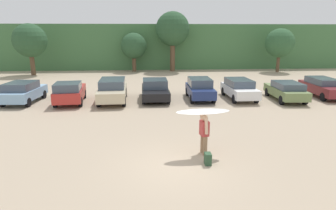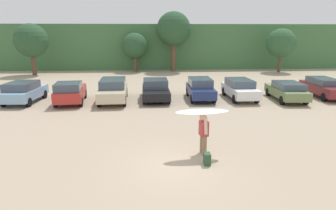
# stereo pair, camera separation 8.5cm
# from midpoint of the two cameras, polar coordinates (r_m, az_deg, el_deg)

# --- Properties ---
(ground_plane) EXTENTS (120.00, 120.00, 0.00)m
(ground_plane) POSITION_cam_midpoint_polar(r_m,az_deg,el_deg) (11.02, 1.11, -11.98)
(ground_plane) COLOR tan
(hillside_ridge) EXTENTS (108.00, 12.00, 5.96)m
(hillside_ridge) POSITION_cam_midpoint_polar(r_m,az_deg,el_deg) (44.78, -2.80, 11.68)
(hillside_ridge) COLOR #427042
(hillside_ridge) RESTS_ON ground_plane
(tree_center) EXTENTS (3.81, 3.81, 5.90)m
(tree_center) POSITION_cam_midpoint_polar(r_m,az_deg,el_deg) (37.30, -25.68, 11.39)
(tree_center) COLOR brown
(tree_center) RESTS_ON ground_plane
(tree_ridge_back) EXTENTS (3.22, 3.22, 4.86)m
(tree_ridge_back) POSITION_cam_midpoint_polar(r_m,az_deg,el_deg) (37.42, -6.85, 11.50)
(tree_ridge_back) COLOR brown
(tree_ridge_back) RESTS_ON ground_plane
(tree_far_right) EXTENTS (4.24, 4.24, 7.45)m
(tree_far_right) POSITION_cam_midpoint_polar(r_m,az_deg,el_deg) (37.38, 0.86, 14.73)
(tree_far_right) COLOR brown
(tree_far_right) RESTS_ON ground_plane
(tree_left) EXTENTS (3.56, 3.56, 5.39)m
(tree_left) POSITION_cam_midpoint_polar(r_m,az_deg,el_deg) (39.10, 21.16, 11.32)
(tree_left) COLOR brown
(tree_left) RESTS_ON ground_plane
(parked_car_sky_blue) EXTENTS (2.08, 4.05, 1.51)m
(parked_car_sky_blue) POSITION_cam_midpoint_polar(r_m,az_deg,el_deg) (22.84, -26.83, 2.37)
(parked_car_sky_blue) COLOR #84ADD1
(parked_car_sky_blue) RESTS_ON ground_plane
(parked_car_red) EXTENTS (2.25, 4.21, 1.57)m
(parked_car_red) POSITION_cam_midpoint_polar(r_m,az_deg,el_deg) (21.37, -18.96, 2.43)
(parked_car_red) COLOR #B72D28
(parked_car_red) RESTS_ON ground_plane
(parked_car_champagne) EXTENTS (2.10, 4.80, 1.61)m
(parked_car_champagne) POSITION_cam_midpoint_polar(r_m,az_deg,el_deg) (21.21, -10.99, 3.01)
(parked_car_champagne) COLOR beige
(parked_car_champagne) RESTS_ON ground_plane
(parked_car_black) EXTENTS (2.01, 4.46, 1.50)m
(parked_car_black) POSITION_cam_midpoint_polar(r_m,az_deg,el_deg) (21.48, -2.68, 3.11)
(parked_car_black) COLOR black
(parked_car_black) RESTS_ON ground_plane
(parked_car_navy) EXTENTS (1.78, 3.98, 1.56)m
(parked_car_navy) POSITION_cam_midpoint_polar(r_m,az_deg,el_deg) (21.65, 6.19, 3.30)
(parked_car_navy) COLOR navy
(parked_car_navy) RESTS_ON ground_plane
(parked_car_white) EXTENTS (1.87, 4.23, 1.49)m
(parked_car_white) POSITION_cam_midpoint_polar(r_m,az_deg,el_deg) (22.23, 13.77, 3.20)
(parked_car_white) COLOR white
(parked_car_white) RESTS_ON ground_plane
(parked_car_olive_green) EXTENTS (2.01, 4.37, 1.38)m
(parked_car_olive_green) POSITION_cam_midpoint_polar(r_m,az_deg,el_deg) (22.86, 22.19, 2.70)
(parked_car_olive_green) COLOR #6B7F4C
(parked_car_olive_green) RESTS_ON ground_plane
(parked_car_maroon) EXTENTS (1.88, 4.68, 1.45)m
(parked_car_maroon) POSITION_cam_midpoint_polar(r_m,az_deg,el_deg) (25.38, 28.14, 3.20)
(parked_car_maroon) COLOR maroon
(parked_car_maroon) RESTS_ON ground_plane
(person_adult) EXTENTS (0.36, 0.80, 1.66)m
(person_adult) POSITION_cam_midpoint_polar(r_m,az_deg,el_deg) (11.81, 6.96, -5.32)
(person_adult) COLOR #8C6B4C
(person_adult) RESTS_ON ground_plane
(surfboard_white) EXTENTS (2.22, 0.79, 0.14)m
(surfboard_white) POSITION_cam_midpoint_polar(r_m,az_deg,el_deg) (11.50, 6.75, -1.28)
(surfboard_white) COLOR white
(backpack_dropped) EXTENTS (0.24, 0.34, 0.45)m
(backpack_dropped) POSITION_cam_midpoint_polar(r_m,az_deg,el_deg) (11.15, 7.65, -10.49)
(backpack_dropped) COLOR #2D4C33
(backpack_dropped) RESTS_ON ground_plane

